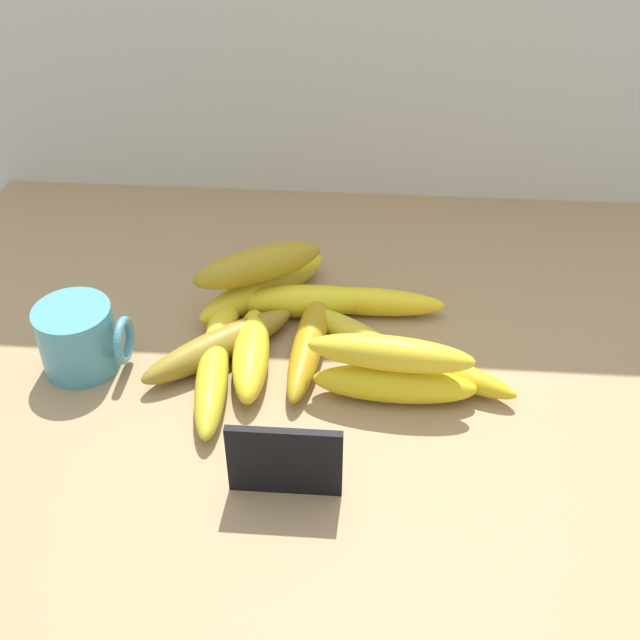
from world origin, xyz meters
The scene contains 16 objects.
counter_top centered at (0.00, 0.00, 1.50)cm, with size 110.00×76.00×3.00cm, color #A3845A.
chalkboard_sign centered at (-4.24, -20.66, 6.86)cm, with size 11.00×1.80×8.40cm.
coffee_mug centered at (-29.31, -4.18, 7.03)cm, with size 10.17×8.67×8.06cm.
banana_0 centered at (10.17, -3.25, 4.67)cm, with size 20.63×3.34×3.34cm, color gold.
banana_1 centered at (-13.92, -1.91, 4.94)cm, with size 20.06×3.89×3.89cm, color olive.
banana_2 centered at (-10.18, 9.34, 5.19)cm, with size 19.77×4.38×4.38cm, color yellow.
banana_3 centered at (-10.02, -3.30, 5.07)cm, with size 15.69×4.15×4.15cm, color yellow.
banana_4 centered at (2.95, 7.97, 4.75)cm, with size 19.25×3.51×3.51cm, color yellow.
banana_5 centered at (-3.59, -0.48, 4.77)cm, with size 20.99×3.55×3.55cm, color #B58F1A.
banana_6 centered at (2.53, 0.85, 4.64)cm, with size 17.34×3.28×3.28cm, color gold.
banana_7 centered at (-14.27, 2.22, 4.69)cm, with size 16.41×3.38×3.38cm, color yellow.
banana_8 centered at (6.28, -7.08, 5.09)cm, with size 17.91×4.18×4.18cm, color yellow.
banana_9 centered at (-5.27, 7.09, 5.05)cm, with size 19.93×4.09×4.09cm, color yellow.
banana_10 centered at (-13.81, -7.48, 4.77)cm, with size 17.90×3.54×3.54cm, color gold.
banana_11 centered at (-10.53, 8.03, 9.57)cm, with size 16.59×4.39×4.39cm, color #A98B1F.
banana_12 centered at (5.62, -6.65, 9.10)cm, with size 17.94×3.84×3.84cm, color yellow.
Camera 1 is at (2.69, -69.85, 64.06)cm, focal length 44.09 mm.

